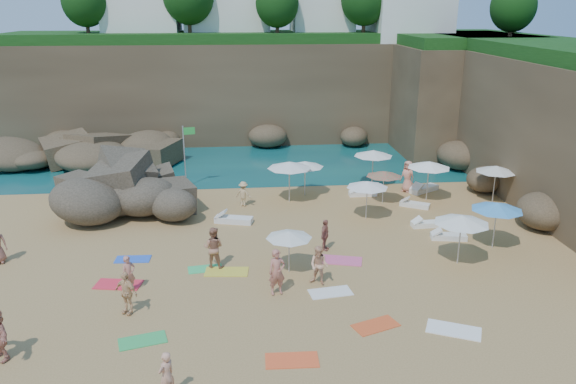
{
  "coord_description": "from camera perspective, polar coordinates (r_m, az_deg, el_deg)",
  "views": [
    {
      "loc": [
        -0.46,
        -23.54,
        10.88
      ],
      "look_at": [
        2.0,
        3.0,
        2.0
      ],
      "focal_mm": 35.0,
      "sensor_mm": 36.0,
      "label": 1
    }
  ],
  "objects": [
    {
      "name": "towel_9",
      "position": [
        25.45,
        5.34,
        -6.92
      ],
      "size": [
        2.1,
        1.42,
        0.03
      ],
      "primitive_type": "cube",
      "rotation": [
        0.0,
        0.0,
        -0.26
      ],
      "color": "#E15789",
      "rests_on": "ground"
    },
    {
      "name": "marina_masts",
      "position": [
        56.44,
        -22.04,
        9.08
      ],
      "size": [
        3.1,
        0.1,
        6.0
      ],
      "color": "white",
      "rests_on": "ground"
    },
    {
      "name": "towel_2",
      "position": [
        18.87,
        0.4,
        -16.71
      ],
      "size": [
        1.74,
        0.91,
        0.03
      ],
      "primitive_type": "cube",
      "rotation": [
        0.0,
        0.0,
        -0.03
      ],
      "color": "#FF5728",
      "rests_on": "ground"
    },
    {
      "name": "towel_11",
      "position": [
        24.85,
        -8.41,
        -7.72
      ],
      "size": [
        1.56,
        0.94,
        0.03
      ],
      "primitive_type": "cube",
      "rotation": [
        0.0,
        0.0,
        0.14
      ],
      "color": "#38C56C",
      "rests_on": "ground"
    },
    {
      "name": "person_stand_3",
      "position": [
        26.16,
        3.78,
        -4.38
      ],
      "size": [
        0.72,
        0.96,
        1.51
      ],
      "primitive_type": "imported",
      "rotation": [
        0.0,
        0.0,
        1.11
      ],
      "color": "#A26151",
      "rests_on": "ground"
    },
    {
      "name": "person_lie_3",
      "position": [
        20.98,
        -27.16,
        -14.32
      ],
      "size": [
        2.42,
        2.43,
        0.47
      ],
      "primitive_type": "imported",
      "rotation": [
        0.0,
        0.0,
        -0.75
      ],
      "color": "tan",
      "rests_on": "ground"
    },
    {
      "name": "parasol_1",
      "position": [
        32.1,
        0.14,
        2.76
      ],
      "size": [
        2.55,
        2.55,
        2.41
      ],
      "color": "silver",
      "rests_on": "ground"
    },
    {
      "name": "lounger_4",
      "position": [
        32.66,
        12.76,
        -1.27
      ],
      "size": [
        1.7,
        1.31,
        0.26
      ],
      "primitive_type": "cube",
      "rotation": [
        0.0,
        0.0,
        -0.53
      ],
      "color": "white",
      "rests_on": "ground"
    },
    {
      "name": "clifftop_buildings",
      "position": [
        49.45,
        -1.41,
        18.84
      ],
      "size": [
        28.48,
        9.48,
        7.0
      ],
      "color": "white",
      "rests_on": "cliff_back"
    },
    {
      "name": "lounger_2",
      "position": [
        35.49,
        13.65,
        0.3
      ],
      "size": [
        2.05,
        1.6,
        0.31
      ],
      "primitive_type": "cube",
      "rotation": [
        0.0,
        0.0,
        0.55
      ],
      "color": "white",
      "rests_on": "ground"
    },
    {
      "name": "cliff_back",
      "position": [
        49.08,
        -2.41,
        10.35
      ],
      "size": [
        44.0,
        8.0,
        8.0
      ],
      "primitive_type": "cube",
      "color": "brown",
      "rests_on": "ground"
    },
    {
      "name": "parasol_2",
      "position": [
        33.39,
        14.13,
        2.72
      ],
      "size": [
        2.48,
        2.48,
        2.35
      ],
      "color": "silver",
      "rests_on": "ground"
    },
    {
      "name": "person_stand_6",
      "position": [
        17.34,
        -12.26,
        -17.75
      ],
      "size": [
        0.64,
        0.66,
        1.53
      ],
      "primitive_type": "imported",
      "rotation": [
        0.0,
        0.0,
        3.98
      ],
      "color": "tan",
      "rests_on": "ground"
    },
    {
      "name": "lounger_5",
      "position": [
        29.95,
        13.98,
        -3.18
      ],
      "size": [
        1.69,
        0.65,
        0.26
      ],
      "primitive_type": "cube",
      "rotation": [
        0.0,
        0.0,
        0.06
      ],
      "color": "white",
      "rests_on": "ground"
    },
    {
      "name": "parasol_8",
      "position": [
        34.22,
        20.4,
        2.22
      ],
      "size": [
        2.31,
        2.31,
        2.18
      ],
      "color": "silver",
      "rests_on": "ground"
    },
    {
      "name": "parasol_9",
      "position": [
        23.66,
        0.1,
        -4.35
      ],
      "size": [
        1.98,
        1.98,
        1.87
      ],
      "color": "silver",
      "rests_on": "ground"
    },
    {
      "name": "person_stand_5",
      "position": [
        31.76,
        -13.63,
        -0.69
      ],
      "size": [
        1.46,
        0.85,
        1.52
      ],
      "primitive_type": "imported",
      "rotation": [
        0.0,
        0.0,
        0.34
      ],
      "color": "#BE765F",
      "rests_on": "ground"
    },
    {
      "name": "towel_10",
      "position": [
        20.83,
        8.89,
        -13.25
      ],
      "size": [
        1.83,
        1.35,
        0.03
      ],
      "primitive_type": "cube",
      "rotation": [
        0.0,
        0.0,
        0.36
      ],
      "color": "#E75324",
      "rests_on": "ground"
    },
    {
      "name": "lounger_0",
      "position": [
        29.71,
        -5.53,
        -2.83
      ],
      "size": [
        2.08,
        1.14,
        0.31
      ],
      "primitive_type": "cube",
      "rotation": [
        0.0,
        0.0,
        -0.26
      ],
      "color": "white",
      "rests_on": "ground"
    },
    {
      "name": "towel_13",
      "position": [
        21.17,
        16.48,
        -13.29
      ],
      "size": [
        2.08,
        1.63,
        0.03
      ],
      "primitive_type": "cube",
      "rotation": [
        0.0,
        0.0,
        -0.44
      ],
      "color": "white",
      "rests_on": "ground"
    },
    {
      "name": "person_lie_1",
      "position": [
        22.06,
        -15.97,
        -11.31
      ],
      "size": [
        1.7,
        1.92,
        0.4
      ],
      "primitive_type": "imported",
      "rotation": [
        0.0,
        0.0,
        -0.55
      ],
      "color": "#EDBB86",
      "rests_on": "ground"
    },
    {
      "name": "person_lie_5",
      "position": [
        23.22,
        3.15,
        -8.68
      ],
      "size": [
        1.51,
        1.82,
        0.62
      ],
      "primitive_type": "imported",
      "rotation": [
        0.0,
        0.0,
        -0.52
      ],
      "color": "#E7AA83",
      "rests_on": "ground"
    },
    {
      "name": "towel_7",
      "position": [
        24.31,
        -16.85,
        -8.98
      ],
      "size": [
        2.0,
        1.24,
        0.03
      ],
      "primitive_type": "cube",
      "rotation": [
        0.0,
        0.0,
        -0.17
      ],
      "color": "#F22A3F",
      "rests_on": "ground"
    },
    {
      "name": "parasol_5",
      "position": [
        29.83,
        8.07,
        0.78
      ],
      "size": [
        2.22,
        2.22,
        2.1
      ],
      "color": "silver",
      "rests_on": "ground"
    },
    {
      "name": "rock_outcrop",
      "position": [
        32.97,
        -15.32,
        -1.52
      ],
      "size": [
        8.74,
        7.63,
        2.93
      ],
      "primitive_type": null,
      "rotation": [
        0.0,
        0.0,
        0.34
      ],
      "color": "brown",
      "rests_on": "ground"
    },
    {
      "name": "cliff_corner",
      "position": [
        47.41,
        16.6,
        9.33
      ],
      "size": [
        10.0,
        12.0,
        8.0
      ],
      "primitive_type": "cube",
      "color": "brown",
      "rests_on": "ground"
    },
    {
      "name": "lounger_3",
      "position": [
        28.62,
        16.0,
        -4.38
      ],
      "size": [
        1.78,
        0.84,
        0.27
      ],
      "primitive_type": "cube",
      "rotation": [
        0.0,
        0.0,
        -0.16
      ],
      "color": "white",
      "rests_on": "ground"
    },
    {
      "name": "parasol_3",
      "position": [
        35.5,
        8.66,
        3.92
      ],
      "size": [
        2.44,
        2.44,
        2.31
      ],
      "color": "silver",
      "rests_on": "ground"
    },
    {
      "name": "person_stand_0",
      "position": [
        23.32,
        -15.87,
        -8.02
      ],
      "size": [
        0.67,
        0.64,
        1.54
      ],
      "primitive_type": "imported",
      "rotation": [
        0.0,
        0.0,
        0.69
      ],
      "color": "#BF7464",
      "rests_on": "ground"
    },
    {
      "name": "ground",
      "position": [
        25.93,
        -3.81,
        -6.42
      ],
      "size": [
        120.0,
        120.0,
        0.0
      ],
      "primitive_type": "plane",
      "color": "tan",
      "rests_on": "ground"
    },
    {
      "name": "towel_3",
      "position": [
        20.41,
        -14.56,
        -14.4
      ],
      "size": [
        1.75,
        1.18,
        0.03
      ],
      "primitive_type": "cube",
      "rotation": [
        0.0,
        0.0,
        0.26
      ],
      "color": "green",
      "rests_on": "ground"
    },
    {
      "name": "person_lie_4",
      "position": [
        22.51,
        -1.12,
        -9.83
      ],
      "size": [
        1.09,
        1.97,
        0.45
      ],
      "primitive_type": "imported",
      "rotation": [
        0.0,
        0.0,
        0.23
      ],
      "color": "#B66C5B",
      "rests_on": "ground"
    },
    {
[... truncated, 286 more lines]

